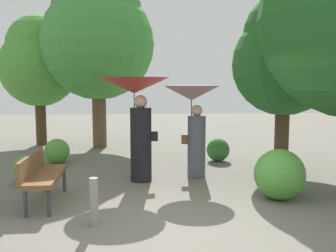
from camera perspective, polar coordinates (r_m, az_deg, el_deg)
ground_plane at (r=5.33m, az=2.48°, el=-15.45°), size 40.00×40.00×0.00m
person_left at (r=7.60m, az=-4.84°, el=3.45°), size 1.43×1.43×2.11m
person_right at (r=7.91m, az=3.83°, el=2.55°), size 1.20×1.20×1.95m
park_bench at (r=6.62m, az=-18.69°, el=-6.79°), size 0.54×1.51×0.83m
tree_near_left at (r=11.98m, az=-10.63°, el=13.53°), size 3.45×3.45×5.46m
tree_mid_left at (r=12.88m, az=-19.04°, el=9.32°), size 2.49×2.49×4.17m
tree_mid_right at (r=9.00m, az=17.26°, el=10.28°), size 2.34×2.34×4.02m
bush_path_left at (r=6.78m, az=16.58°, el=-7.06°), size 0.87×0.87×0.87m
bush_path_right at (r=9.77m, az=7.61°, el=-3.59°), size 0.59×0.59×0.59m
bush_behind_bench at (r=8.08m, az=-20.46°, el=-6.13°), size 0.57×0.57×0.57m
bush_far_side at (r=9.79m, az=-16.50°, el=-3.69°), size 0.63×0.63×0.63m
path_marker_post at (r=5.43m, az=-11.18°, el=-11.28°), size 0.12×0.12×0.69m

